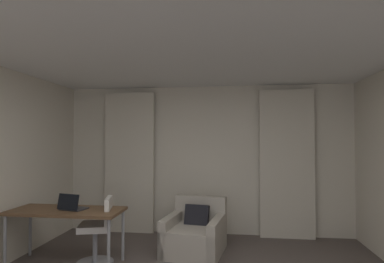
% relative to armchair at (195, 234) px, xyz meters
% --- Properties ---
extents(wall_window, '(5.12, 0.06, 2.60)m').
position_rel_armchair_xyz_m(wall_window, '(0.08, 0.97, 1.04)').
color(wall_window, beige).
rests_on(wall_window, ground).
extents(ceiling, '(5.12, 6.12, 0.06)m').
position_rel_armchair_xyz_m(ceiling, '(0.08, -2.06, 2.37)').
color(ceiling, white).
rests_on(ceiling, wall_left).
extents(curtain_left_panel, '(0.90, 0.06, 2.50)m').
position_rel_armchair_xyz_m(curtain_left_panel, '(-1.29, 0.84, 0.99)').
color(curtain_left_panel, beige).
rests_on(curtain_left_panel, ground).
extents(curtain_right_panel, '(0.90, 0.06, 2.50)m').
position_rel_armchair_xyz_m(curtain_right_panel, '(1.46, 0.84, 0.99)').
color(curtain_right_panel, beige).
rests_on(curtain_right_panel, ground).
extents(armchair, '(0.93, 0.99, 0.77)m').
position_rel_armchair_xyz_m(armchair, '(0.00, 0.00, 0.00)').
color(armchair, '#B2A899').
rests_on(armchair, ground).
extents(desk, '(1.48, 0.60, 0.73)m').
position_rel_armchair_xyz_m(desk, '(-1.63, -0.69, 0.41)').
color(desk, brown).
rests_on(desk, ground).
extents(desk_chair, '(0.49, 0.49, 0.88)m').
position_rel_armchair_xyz_m(desk_chair, '(-1.21, -0.63, 0.14)').
color(desk_chair, gray).
rests_on(desk_chair, ground).
extents(laptop, '(0.37, 0.31, 0.22)m').
position_rel_armchair_xyz_m(laptop, '(-1.55, -0.70, 0.51)').
color(laptop, '#2D2D33').
rests_on(laptop, desk).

